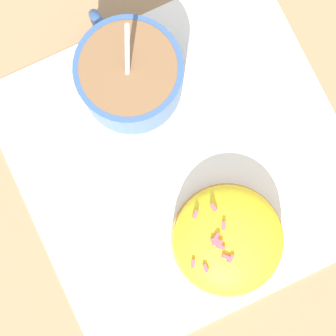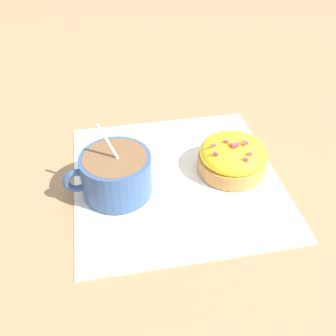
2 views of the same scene
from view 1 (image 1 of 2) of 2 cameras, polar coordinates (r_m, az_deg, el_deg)
name	(u,v)px [view 1 (image 1 of 2)]	position (r m, az deg, el deg)	size (l,w,h in m)	color
ground_plane	(183,160)	(0.51, 1.51, 0.77)	(3.00, 3.00, 0.00)	#93704C
paper_napkin	(183,160)	(0.51, 1.52, 0.79)	(0.29, 0.30, 0.00)	white
coffee_cup	(129,75)	(0.50, -3.94, 9.40)	(0.12, 0.09, 0.10)	#335184
frosted_pastry	(225,241)	(0.49, 5.77, -7.40)	(0.10, 0.10, 0.05)	#C18442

